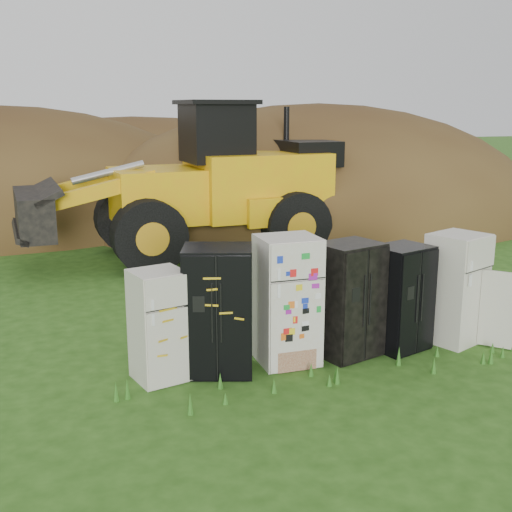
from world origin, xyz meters
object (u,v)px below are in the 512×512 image
Objects in this scene: fridge_sticker at (287,300)px; fridge_dark_mid at (348,300)px; fridge_black_side at (218,310)px; fridge_black_right at (400,298)px; fridge_open_door at (456,288)px; wheel_loader at (179,180)px; fridge_leftmost at (159,325)px.

fridge_sticker is 1.09× the size of fridge_dark_mid.
fridge_black_side is 1.11× the size of fridge_black_right.
fridge_sticker is at bearing 156.56° from fridge_open_door.
fridge_sticker is (1.07, 0.03, 0.04)m from fridge_black_side.
fridge_open_door is at bearing -17.88° from fridge_black_right.
wheel_loader is at bearing 87.48° from fridge_black_right.
fridge_leftmost is 0.89× the size of fridge_dark_mid.
fridge_leftmost is at bearing -107.72° from wheel_loader.
wheel_loader is (-1.94, 7.32, 1.12)m from fridge_black_right.
fridge_black_side is 3.96m from fridge_open_door.
fridge_dark_mid is at bearing 161.35° from fridge_black_right.
fridge_black_side is at bearing -15.10° from fridge_leftmost.
fridge_leftmost is 2.91m from fridge_dark_mid.
fridge_open_door is (1.91, -0.03, 0.01)m from fridge_dark_mid.
fridge_sticker is 1.07× the size of fridge_open_door.
fridge_leftmost is 0.19× the size of wheel_loader.
fridge_dark_mid is 0.90m from fridge_black_right.
fridge_black_side is 0.23× the size of wheel_loader.
fridge_dark_mid is 7.45m from wheel_loader.
fridge_dark_mid is 0.22× the size of wheel_loader.
fridge_sticker is at bearing 19.90° from fridge_black_side.
fridge_dark_mid is at bearing 156.88° from fridge_open_door.
wheel_loader reaches higher than fridge_open_door.
fridge_black_right is (2.95, -0.02, -0.09)m from fridge_black_side.
fridge_sticker is 2.89m from fridge_open_door.
fridge_leftmost is 4.81m from fridge_open_door.
fridge_leftmost is at bearing 157.25° from fridge_open_door.
fridge_dark_mid is 0.99× the size of fridge_open_door.
fridge_open_door is 7.97m from wheel_loader.
wheel_loader reaches higher than fridge_sticker.
fridge_black_right is at bearing -14.56° from fridge_leftmost.
fridge_open_door is 0.22× the size of wheel_loader.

